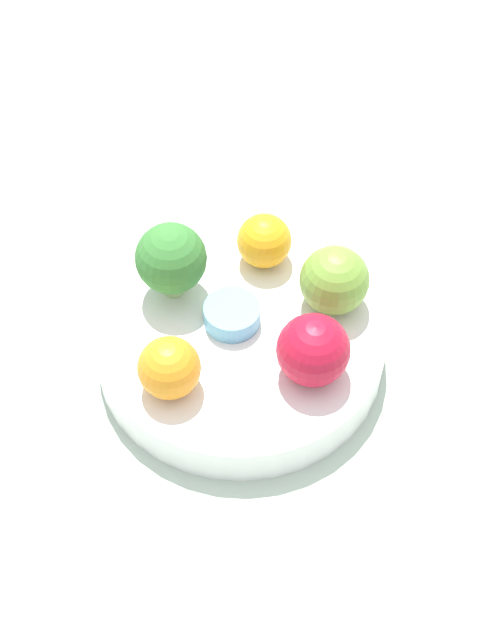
{
  "coord_description": "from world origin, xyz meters",
  "views": [
    {
      "loc": [
        -0.32,
        -0.3,
        0.63
      ],
      "look_at": [
        0.0,
        0.0,
        0.07
      ],
      "focal_mm": 50.0,
      "sensor_mm": 36.0,
      "label": 1
    }
  ],
  "objects_px": {
    "apple_red": "(334,280)",
    "orange_front": "(173,371)",
    "orange_back": "(264,241)",
    "bowl": "(240,341)",
    "broccoli": "(171,259)",
    "apple_green": "(313,350)",
    "small_cup": "(234,313)"
  },
  "relations": [
    {
      "from": "orange_front",
      "to": "orange_back",
      "type": "relative_size",
      "value": 1.05
    },
    {
      "from": "bowl",
      "to": "broccoli",
      "type": "relative_size",
      "value": 3.41
    },
    {
      "from": "apple_red",
      "to": "apple_green",
      "type": "distance_m",
      "value": 0.07
    },
    {
      "from": "bowl",
      "to": "broccoli",
      "type": "bearing_deg",
      "value": 98.29
    },
    {
      "from": "apple_green",
      "to": "orange_back",
      "type": "xyz_separation_m",
      "value": [
        0.06,
        0.11,
        -0.01
      ]
    },
    {
      "from": "apple_green",
      "to": "small_cup",
      "type": "height_order",
      "value": "apple_green"
    },
    {
      "from": "broccoli",
      "to": "small_cup",
      "type": "relative_size",
      "value": 1.52
    },
    {
      "from": "small_cup",
      "to": "apple_red",
      "type": "bearing_deg",
      "value": -33.98
    },
    {
      "from": "broccoli",
      "to": "orange_back",
      "type": "distance_m",
      "value": 0.09
    },
    {
      "from": "broccoli",
      "to": "apple_green",
      "type": "bearing_deg",
      "value": -83.15
    },
    {
      "from": "apple_green",
      "to": "broccoli",
      "type": "bearing_deg",
      "value": 96.85
    },
    {
      "from": "apple_red",
      "to": "orange_front",
      "type": "bearing_deg",
      "value": 167.43
    },
    {
      "from": "bowl",
      "to": "orange_back",
      "type": "distance_m",
      "value": 0.09
    },
    {
      "from": "apple_red",
      "to": "apple_green",
      "type": "xyz_separation_m",
      "value": [
        -0.06,
        -0.03,
        0.0
      ]
    },
    {
      "from": "bowl",
      "to": "orange_front",
      "type": "relative_size",
      "value": 4.91
    },
    {
      "from": "orange_back",
      "to": "small_cup",
      "type": "relative_size",
      "value": 1.01
    },
    {
      "from": "broccoli",
      "to": "bowl",
      "type": "bearing_deg",
      "value": -81.71
    },
    {
      "from": "orange_back",
      "to": "apple_red",
      "type": "bearing_deg",
      "value": -87.5
    },
    {
      "from": "apple_red",
      "to": "orange_front",
      "type": "distance_m",
      "value": 0.15
    },
    {
      "from": "orange_front",
      "to": "orange_back",
      "type": "xyz_separation_m",
      "value": [
        0.15,
        0.04,
        -0.0
      ]
    },
    {
      "from": "apple_red",
      "to": "orange_front",
      "type": "height_order",
      "value": "apple_red"
    },
    {
      "from": "bowl",
      "to": "apple_green",
      "type": "relative_size",
      "value": 4.2
    },
    {
      "from": "apple_green",
      "to": "bowl",
      "type": "bearing_deg",
      "value": 95.47
    },
    {
      "from": "bowl",
      "to": "apple_green",
      "type": "distance_m",
      "value": 0.08
    },
    {
      "from": "bowl",
      "to": "orange_front",
      "type": "distance_m",
      "value": 0.09
    },
    {
      "from": "apple_green",
      "to": "orange_back",
      "type": "distance_m",
      "value": 0.12
    },
    {
      "from": "apple_red",
      "to": "orange_front",
      "type": "relative_size",
      "value": 1.17
    },
    {
      "from": "bowl",
      "to": "orange_back",
      "type": "height_order",
      "value": "orange_back"
    },
    {
      "from": "broccoli",
      "to": "apple_green",
      "type": "height_order",
      "value": "broccoli"
    },
    {
      "from": "apple_green",
      "to": "small_cup",
      "type": "relative_size",
      "value": 1.24
    },
    {
      "from": "bowl",
      "to": "apple_red",
      "type": "distance_m",
      "value": 0.09
    },
    {
      "from": "small_cup",
      "to": "broccoli",
      "type": "bearing_deg",
      "value": 101.82
    }
  ]
}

